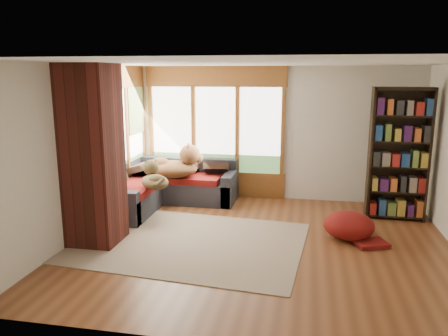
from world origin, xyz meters
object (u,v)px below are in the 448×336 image
at_px(area_rug, 191,242).
at_px(pouf, 349,225).
at_px(dog_tan, 176,163).
at_px(dog_brindle, 154,176).
at_px(bookshelf, 399,155).
at_px(brick_chimney, 93,156).
at_px(sectional_sofa, 169,188).

relative_size(area_rug, pouf, 4.32).
relative_size(dog_tan, dog_brindle, 1.36).
bearing_deg(bookshelf, area_rug, -151.30).
height_order(bookshelf, pouf, bookshelf).
bearing_deg(bookshelf, brick_chimney, -156.71).
bearing_deg(dog_tan, sectional_sofa, 159.50).
relative_size(area_rug, dog_tan, 2.96).
bearing_deg(dog_brindle, brick_chimney, 125.63).
height_order(area_rug, bookshelf, bookshelf).
bearing_deg(dog_brindle, dog_tan, -45.40).
height_order(brick_chimney, dog_tan, brick_chimney).
xyz_separation_m(bookshelf, dog_tan, (-3.93, 0.07, -0.31)).
relative_size(brick_chimney, sectional_sofa, 1.18).
distance_m(sectional_sofa, pouf, 3.46).
bearing_deg(brick_chimney, sectional_sofa, 77.71).
bearing_deg(pouf, sectional_sofa, 159.39).
bearing_deg(area_rug, dog_brindle, 131.88).
bearing_deg(bookshelf, sectional_sofa, 178.70).
bearing_deg(area_rug, pouf, 14.72).
relative_size(sectional_sofa, area_rug, 0.67).
height_order(brick_chimney, bookshelf, brick_chimney).
relative_size(brick_chimney, pouf, 3.42).
distance_m(area_rug, bookshelf, 3.78).
height_order(sectional_sofa, dog_brindle, dog_brindle).
relative_size(bookshelf, pouf, 2.95).
bearing_deg(pouf, dog_brindle, 172.77).
bearing_deg(brick_chimney, bookshelf, 23.29).
height_order(bookshelf, dog_brindle, bookshelf).
relative_size(area_rug, bookshelf, 1.46).
xyz_separation_m(brick_chimney, bookshelf, (4.54, 1.95, -0.18)).
height_order(brick_chimney, dog_brindle, brick_chimney).
bearing_deg(area_rug, sectional_sofa, 116.79).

